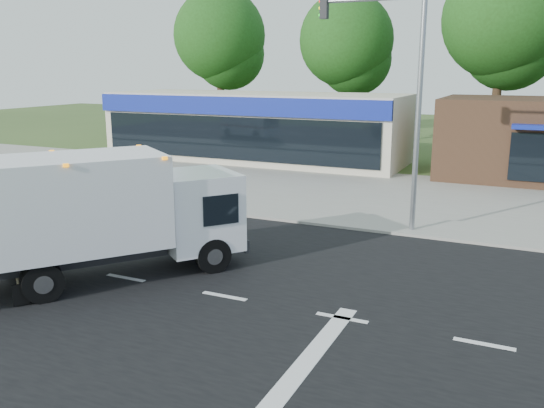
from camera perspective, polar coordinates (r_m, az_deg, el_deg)
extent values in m
plane|color=#385123|center=(14.28, -4.72, -9.14)|extent=(120.00, 120.00, 0.00)
cube|color=black|center=(14.28, -4.72, -9.12)|extent=(60.00, 14.00, 0.02)
cube|color=gray|center=(21.41, 6.09, -1.33)|extent=(60.00, 2.40, 0.12)
cube|color=gray|center=(26.85, 10.08, 1.42)|extent=(60.00, 9.00, 0.02)
cube|color=silver|center=(17.85, -21.84, -5.38)|extent=(1.20, 0.15, 0.01)
cube|color=silver|center=(15.88, -14.27, -7.10)|extent=(1.20, 0.15, 0.01)
cube|color=silver|center=(14.28, -4.72, -9.08)|extent=(1.20, 0.15, 0.01)
cube|color=silver|center=(13.17, 6.95, -11.12)|extent=(1.20, 0.15, 0.01)
cube|color=silver|center=(12.69, 20.28, -12.88)|extent=(1.20, 0.15, 0.01)
cube|color=silver|center=(10.66, 1.73, -17.29)|extent=(0.40, 7.00, 0.01)
cube|color=black|center=(15.74, -19.66, -5.01)|extent=(3.89, 4.62, 0.35)
cube|color=white|center=(16.32, -7.37, -0.55)|extent=(2.96, 2.93, 2.12)
cube|color=black|center=(16.61, -4.28, 0.49)|extent=(1.61, 1.30, 0.91)
cube|color=white|center=(15.37, -20.07, 0.01)|extent=(5.01, 5.48, 2.38)
cube|color=orange|center=(15.17, -20.42, 4.29)|extent=(4.92, 5.35, 0.08)
cylinder|color=black|center=(17.49, -8.20, -3.30)|extent=(0.83, 0.95, 0.97)
cylinder|color=black|center=(15.77, -5.86, -5.09)|extent=(0.83, 0.95, 0.97)
cylinder|color=black|center=(16.70, -22.51, -5.01)|extent=(0.83, 0.95, 0.97)
cylinder|color=black|center=(14.79, -21.75, -7.27)|extent=(0.83, 0.95, 0.97)
imported|color=#CBB787|center=(15.89, -23.61, -4.78)|extent=(0.71, 0.66, 1.63)
sphere|color=white|center=(15.68, -23.88, -2.05)|extent=(0.28, 0.28, 0.28)
cylinder|color=black|center=(26.27, -25.34, 0.86)|extent=(0.76, 0.41, 0.73)
cube|color=beige|center=(35.27, -1.58, 7.70)|extent=(18.00, 6.00, 4.00)
cube|color=navy|center=(32.46, -4.01, 9.67)|extent=(18.00, 0.30, 1.00)
cube|color=black|center=(32.62, -3.96, 6.51)|extent=(17.00, 0.12, 2.40)
cylinder|color=gray|center=(19.44, 14.29, 8.65)|extent=(0.18, 0.18, 8.00)
cube|color=black|center=(20.35, 5.20, 18.77)|extent=(0.25, 0.25, 0.70)
cylinder|color=#332114|center=(45.49, -5.10, 11.03)|extent=(0.56, 0.56, 7.35)
sphere|color=#1D4614|center=(45.52, -5.22, 16.32)|extent=(6.93, 6.93, 6.93)
sphere|color=#1D4614|center=(45.66, -4.29, 14.61)|extent=(5.46, 5.46, 5.46)
cylinder|color=#332114|center=(41.46, 7.20, 10.42)|extent=(0.56, 0.56, 6.86)
sphere|color=#1D4614|center=(41.45, 7.36, 15.84)|extent=(6.47, 6.47, 6.47)
sphere|color=#1D4614|center=(41.75, 8.20, 14.05)|extent=(5.10, 5.10, 5.10)
cylinder|color=#332114|center=(39.57, 21.37, 10.21)|extent=(0.56, 0.56, 7.84)
sphere|color=#1D4614|center=(39.65, 21.94, 16.67)|extent=(7.39, 7.39, 7.39)
sphere|color=#1D4614|center=(40.04, 22.53, 14.48)|extent=(5.82, 5.82, 5.82)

